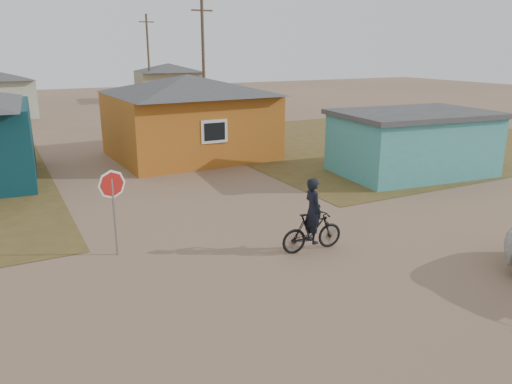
# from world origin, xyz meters

# --- Properties ---
(ground) EXTENTS (120.00, 120.00, 0.00)m
(ground) POSITION_xyz_m (0.00, 0.00, 0.00)
(ground) COLOR #86654D
(grass_ne) EXTENTS (20.00, 18.00, 0.00)m
(grass_ne) POSITION_xyz_m (14.00, 13.00, 0.01)
(grass_ne) COLOR brown
(grass_ne) RESTS_ON ground
(house_yellow) EXTENTS (7.72, 6.76, 3.90)m
(house_yellow) POSITION_xyz_m (2.50, 14.00, 2.00)
(house_yellow) COLOR #A95B1A
(house_yellow) RESTS_ON ground
(shed_turquoise) EXTENTS (6.71, 4.93, 2.60)m
(shed_turquoise) POSITION_xyz_m (9.50, 6.50, 1.31)
(shed_turquoise) COLOR teal
(shed_turquoise) RESTS_ON ground
(house_beige_east) EXTENTS (6.95, 6.05, 3.60)m
(house_beige_east) POSITION_xyz_m (10.00, 40.00, 1.86)
(house_beige_east) COLOR gray
(house_beige_east) RESTS_ON ground
(utility_pole_near) EXTENTS (1.40, 0.20, 8.00)m
(utility_pole_near) POSITION_xyz_m (6.50, 22.00, 4.14)
(utility_pole_near) COLOR brown
(utility_pole_near) RESTS_ON ground
(utility_pole_far) EXTENTS (1.40, 0.20, 8.00)m
(utility_pole_far) POSITION_xyz_m (7.50, 38.00, 4.14)
(utility_pole_far) COLOR brown
(utility_pole_far) RESTS_ON ground
(stop_sign) EXTENTS (0.73, 0.14, 2.23)m
(stop_sign) POSITION_xyz_m (-3.40, 3.52, 1.66)
(stop_sign) COLOR gray
(stop_sign) RESTS_ON ground
(cyclist) EXTENTS (1.76, 0.65, 1.96)m
(cyclist) POSITION_xyz_m (1.16, 1.44, 0.71)
(cyclist) COLOR black
(cyclist) RESTS_ON ground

